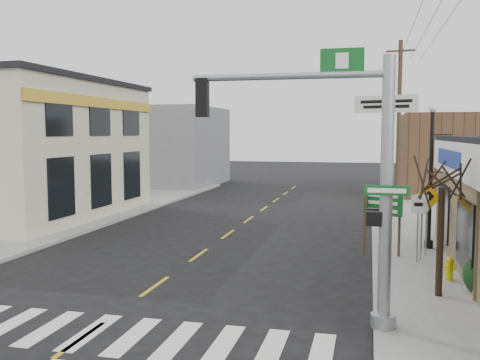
% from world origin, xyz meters
% --- Properties ---
extents(ground, '(140.00, 140.00, 0.00)m').
position_xyz_m(ground, '(0.00, 0.00, 0.00)').
color(ground, black).
rests_on(ground, ground).
extents(sidewalk_right, '(6.00, 38.00, 0.13)m').
position_xyz_m(sidewalk_right, '(9.00, 13.00, 0.07)').
color(sidewalk_right, gray).
rests_on(sidewalk_right, ground).
extents(sidewalk_left, '(6.00, 38.00, 0.13)m').
position_xyz_m(sidewalk_left, '(-9.00, 13.00, 0.07)').
color(sidewalk_left, gray).
rests_on(sidewalk_left, ground).
extents(center_line, '(0.12, 56.00, 0.01)m').
position_xyz_m(center_line, '(0.00, 8.00, 0.01)').
color(center_line, gold).
rests_on(center_line, ground).
extents(crosswalk, '(11.00, 2.20, 0.01)m').
position_xyz_m(crosswalk, '(0.00, 0.40, 0.01)').
color(crosswalk, silver).
rests_on(crosswalk, ground).
extents(bldg_distant_right, '(8.00, 10.00, 5.60)m').
position_xyz_m(bldg_distant_right, '(12.00, 30.00, 2.80)').
color(bldg_distant_right, brown).
rests_on(bldg_distant_right, ground).
extents(bldg_distant_left, '(9.00, 10.00, 6.40)m').
position_xyz_m(bldg_distant_left, '(-11.00, 32.00, 3.20)').
color(bldg_distant_left, gray).
rests_on(bldg_distant_left, ground).
extents(traffic_signal_pole, '(4.73, 0.38, 5.99)m').
position_xyz_m(traffic_signal_pole, '(5.49, 1.87, 3.70)').
color(traffic_signal_pole, '#93989C').
rests_on(traffic_signal_pole, sidewalk_right).
extents(guide_sign, '(1.40, 0.13, 2.45)m').
position_xyz_m(guide_sign, '(6.30, 8.87, 1.73)').
color(guide_sign, '#4A3922').
rests_on(guide_sign, sidewalk_right).
extents(fire_hydrant, '(0.21, 0.21, 0.67)m').
position_xyz_m(fire_hydrant, '(8.12, 6.16, 0.49)').
color(fire_hydrant, '#C3A700').
rests_on(fire_hydrant, sidewalk_right).
extents(ped_crossing_sign, '(0.97, 0.07, 2.49)m').
position_xyz_m(ped_crossing_sign, '(7.77, 9.23, 1.85)').
color(ped_crossing_sign, gray).
rests_on(ped_crossing_sign, sidewalk_right).
extents(lamp_post, '(0.67, 0.53, 5.19)m').
position_xyz_m(lamp_post, '(8.06, 10.52, 3.14)').
color(lamp_post, black).
rests_on(lamp_post, sidewalk_right).
extents(dance_center_sign, '(2.91, 0.18, 6.18)m').
position_xyz_m(dance_center_sign, '(6.50, 15.66, 4.83)').
color(dance_center_sign, gray).
rests_on(dance_center_sign, sidewalk_right).
extents(bare_tree, '(2.11, 2.11, 4.21)m').
position_xyz_m(bare_tree, '(7.64, 4.55, 3.44)').
color(bare_tree, black).
rests_on(bare_tree, sidewalk_right).
extents(utility_pole_far, '(1.69, 0.25, 9.72)m').
position_xyz_m(utility_pole_far, '(7.50, 23.98, 5.11)').
color(utility_pole_far, '#3A291C').
rests_on(utility_pole_far, sidewalk_right).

